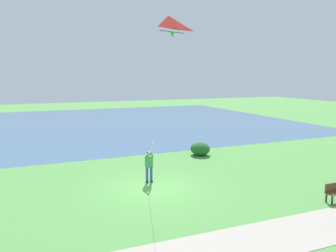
# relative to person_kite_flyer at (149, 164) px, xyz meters

# --- Properties ---
(ground_plane) EXTENTS (120.00, 120.00, 0.00)m
(ground_plane) POSITION_rel_person_kite_flyer_xyz_m (1.03, -0.18, -1.05)
(ground_plane) COLOR #569947
(lake_water) EXTENTS (36.00, 44.00, 0.01)m
(lake_water) POSITION_rel_person_kite_flyer_xyz_m (-24.05, 3.82, -1.04)
(lake_water) COLOR #476B8E
(lake_water) RESTS_ON ground
(walkway_path) EXTENTS (2.90, 32.03, 0.02)m
(walkway_path) POSITION_rel_person_kite_flyer_xyz_m (7.48, 1.82, -1.04)
(walkway_path) COLOR #ADA393
(walkway_path) RESTS_ON ground
(person_kite_flyer) EXTENTS (0.62, 0.52, 1.83)m
(person_kite_flyer) POSITION_rel_person_kite_flyer_xyz_m (0.00, 0.00, 0.00)
(person_kite_flyer) COLOR #232328
(person_kite_flyer) RESTS_ON ground
(flying_kite) EXTENTS (3.61, 1.51, 6.43)m
(flying_kite) POSITION_rel_person_kite_flyer_xyz_m (3.48, -0.28, 6.70)
(flying_kite) COLOR red
(lakeside_shrub) EXTENTS (1.53, 1.42, 0.95)m
(lakeside_shrub) POSITION_rel_person_kite_flyer_xyz_m (-4.38, 5.51, -0.57)
(lakeside_shrub) COLOR #236028
(lakeside_shrub) RESTS_ON ground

